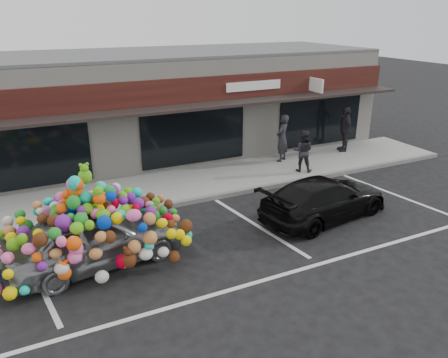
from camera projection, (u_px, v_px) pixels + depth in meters
name	position (u px, v px, depth m)	size (l,w,h in m)	color
ground	(168.00, 250.00, 11.43)	(90.00, 90.00, 0.00)	black
shop_building	(98.00, 109.00, 17.75)	(24.00, 7.20, 4.31)	silver
sidewalk	(129.00, 194.00, 14.76)	(26.00, 3.00, 0.15)	gray
kerb	(141.00, 211.00, 13.50)	(26.00, 0.18, 0.16)	slate
parking_stripe_left	(36.00, 276.00, 10.29)	(0.12, 4.40, 0.01)	silver
parking_stripe_mid	(257.00, 225.00, 12.73)	(0.12, 4.40, 0.01)	silver
parking_stripe_right	(394.00, 194.00, 14.93)	(0.12, 4.40, 0.01)	silver
lane_line	(280.00, 275.00, 10.31)	(14.00, 0.12, 0.01)	silver
toy_car	(93.00, 231.00, 10.49)	(3.07, 4.74, 2.63)	gray
black_sedan	(325.00, 198.00, 13.03)	(4.30, 1.75, 1.25)	black
pedestrian_a	(282.00, 138.00, 17.52)	(0.70, 0.46, 1.91)	#222327
pedestrian_b	(303.00, 151.00, 16.41)	(0.77, 0.60, 1.59)	black
pedestrian_c	(345.00, 129.00, 18.82)	(0.47, 1.14, 1.94)	#28262B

